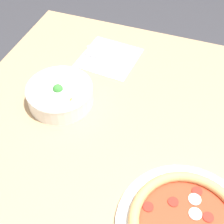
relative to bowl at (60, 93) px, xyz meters
The scene contains 5 objects.
dining_table 0.27m from the bowl, 118.20° to the right, with size 1.17×1.00×0.73m.
bowl is the anchor object (origin of this frame).
napkin 0.27m from the bowl, 14.83° to the right, with size 0.21×0.21×0.00m.
fork 0.24m from the bowl, 17.11° to the right, with size 0.02×0.19×0.00m.
knife 0.29m from the bowl, 15.27° to the right, with size 0.03×0.20×0.01m.
Camera 1 is at (-0.48, -0.18, 1.45)m, focal length 50.00 mm.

